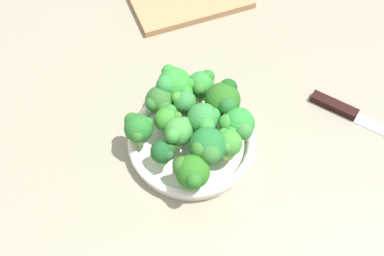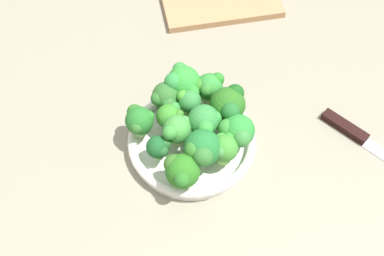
# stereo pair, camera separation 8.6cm
# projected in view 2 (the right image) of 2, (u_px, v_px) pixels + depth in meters

# --- Properties ---
(ground_plane) EXTENTS (1.30, 1.30, 0.03)m
(ground_plane) POSITION_uv_depth(u_px,v_px,m) (201.00, 158.00, 0.92)
(ground_plane) COLOR gray
(bowl) EXTENTS (0.24, 0.24, 0.03)m
(bowl) POSITION_uv_depth(u_px,v_px,m) (192.00, 142.00, 0.90)
(bowl) COLOR white
(bowl) RESTS_ON ground_plane
(broccoli_floret_0) EXTENTS (0.05, 0.04, 0.05)m
(broccoli_floret_0) POSITION_uv_depth(u_px,v_px,m) (160.00, 148.00, 0.84)
(broccoli_floret_0) COLOR #84C862
(broccoli_floret_0) RESTS_ON bowl
(broccoli_floret_1) EXTENTS (0.07, 0.07, 0.08)m
(broccoli_floret_1) POSITION_uv_depth(u_px,v_px,m) (202.00, 149.00, 0.82)
(broccoli_floret_1) COLOR #96D564
(broccoli_floret_1) RESTS_ON bowl
(broccoli_floret_2) EXTENTS (0.05, 0.05, 0.06)m
(broccoli_floret_2) POSITION_uv_depth(u_px,v_px,m) (170.00, 116.00, 0.88)
(broccoli_floret_2) COLOR #79C44F
(broccoli_floret_2) RESTS_ON bowl
(broccoli_floret_3) EXTENTS (0.06, 0.06, 0.06)m
(broccoli_floret_3) POSITION_uv_depth(u_px,v_px,m) (166.00, 98.00, 0.90)
(broccoli_floret_3) COLOR #93D974
(broccoli_floret_3) RESTS_ON bowl
(broccoli_floret_4) EXTENTS (0.06, 0.07, 0.07)m
(broccoli_floret_4) POSITION_uv_depth(u_px,v_px,m) (181.00, 171.00, 0.81)
(broccoli_floret_4) COLOR #79C25F
(broccoli_floret_4) RESTS_ON bowl
(broccoli_floret_5) EXTENTS (0.05, 0.05, 0.06)m
(broccoli_floret_5) POSITION_uv_depth(u_px,v_px,m) (224.00, 148.00, 0.83)
(broccoli_floret_5) COLOR #8FD05D
(broccoli_floret_5) RESTS_ON bowl
(broccoli_floret_6) EXTENTS (0.06, 0.07, 0.07)m
(broccoli_floret_6) POSITION_uv_depth(u_px,v_px,m) (205.00, 122.00, 0.86)
(broccoli_floret_6) COLOR #8FC664
(broccoli_floret_6) RESTS_ON bowl
(broccoli_floret_7) EXTENTS (0.07, 0.07, 0.08)m
(broccoli_floret_7) POSITION_uv_depth(u_px,v_px,m) (182.00, 82.00, 0.91)
(broccoli_floret_7) COLOR #91D674
(broccoli_floret_7) RESTS_ON bowl
(broccoli_floret_8) EXTENTS (0.05, 0.05, 0.06)m
(broccoli_floret_8) POSITION_uv_depth(u_px,v_px,m) (191.00, 100.00, 0.89)
(broccoli_floret_8) COLOR #80B959
(broccoli_floret_8) RESTS_ON bowl
(broccoli_floret_9) EXTENTS (0.05, 0.06, 0.06)m
(broccoli_floret_9) POSITION_uv_depth(u_px,v_px,m) (139.00, 120.00, 0.87)
(broccoli_floret_9) COLOR #88C55E
(broccoli_floret_9) RESTS_ON bowl
(broccoli_floret_10) EXTENTS (0.07, 0.08, 0.07)m
(broccoli_floret_10) POSITION_uv_depth(u_px,v_px,m) (229.00, 104.00, 0.88)
(broccoli_floret_10) COLOR #93D671
(broccoli_floret_10) RESTS_ON bowl
(broccoli_floret_11) EXTENTS (0.07, 0.07, 0.07)m
(broccoli_floret_11) POSITION_uv_depth(u_px,v_px,m) (237.00, 132.00, 0.85)
(broccoli_floret_11) COLOR #99D36B
(broccoli_floret_11) RESTS_ON bowl
(broccoli_floret_12) EXTENTS (0.06, 0.05, 0.06)m
(broccoli_floret_12) POSITION_uv_depth(u_px,v_px,m) (209.00, 87.00, 0.91)
(broccoli_floret_12) COLOR #9EC668
(broccoli_floret_12) RESTS_ON bowl
(broccoli_floret_13) EXTENTS (0.06, 0.05, 0.07)m
(broccoli_floret_13) POSITION_uv_depth(u_px,v_px,m) (177.00, 130.00, 0.85)
(broccoli_floret_13) COLOR #A1CD6D
(broccoli_floret_13) RESTS_ON bowl
(knife) EXTENTS (0.16, 0.24, 0.01)m
(knife) POSITION_uv_depth(u_px,v_px,m) (366.00, 141.00, 0.92)
(knife) COLOR silver
(knife) RESTS_ON ground_plane
(cutting_board) EXTENTS (0.28, 0.17, 0.02)m
(cutting_board) POSITION_uv_depth(u_px,v_px,m) (221.00, 2.00, 1.13)
(cutting_board) COLOR tan
(cutting_board) RESTS_ON ground_plane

